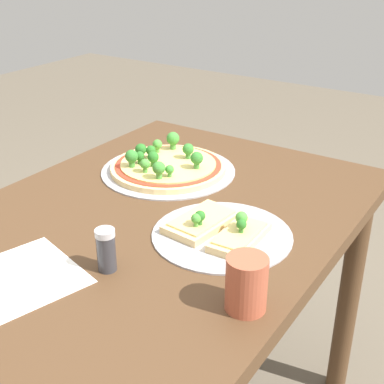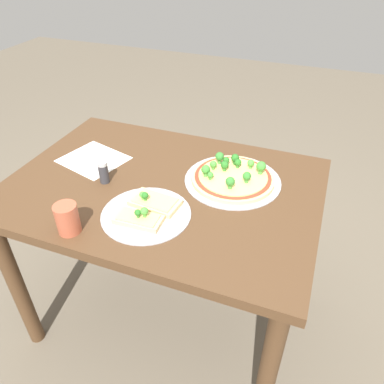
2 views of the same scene
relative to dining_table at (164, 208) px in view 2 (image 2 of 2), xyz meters
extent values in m
plane|color=brown|center=(0.00, 0.00, -0.63)|extent=(8.00, 8.00, 0.00)
cube|color=#4C331E|center=(0.00, 0.00, 0.09)|extent=(1.12, 0.79, 0.04)
cylinder|color=#4C331E|center=(-0.50, -0.33, -0.28)|extent=(0.06, 0.06, 0.70)
cylinder|color=#4C331E|center=(0.50, -0.33, -0.28)|extent=(0.06, 0.06, 0.70)
cylinder|color=#4C331E|center=(-0.50, 0.33, -0.28)|extent=(0.06, 0.06, 0.70)
cylinder|color=#4C331E|center=(0.50, 0.33, -0.28)|extent=(0.06, 0.06, 0.70)
cylinder|color=#A3A3A8|center=(0.23, 0.11, 0.11)|extent=(0.35, 0.35, 0.00)
cylinder|color=#E5C17F|center=(0.23, 0.11, 0.12)|extent=(0.30, 0.30, 0.01)
cylinder|color=#B73823|center=(0.23, 0.11, 0.13)|extent=(0.28, 0.28, 0.00)
cylinder|color=#EACC75|center=(0.23, 0.11, 0.13)|extent=(0.25, 0.25, 0.00)
sphere|color=#337A2D|center=(0.24, 0.03, 0.16)|extent=(0.03, 0.03, 0.03)
cylinder|color=#3F8136|center=(0.24, 0.03, 0.14)|extent=(0.01, 0.01, 0.01)
sphere|color=#286B23|center=(0.19, 0.17, 0.15)|extent=(0.02, 0.02, 0.02)
cylinder|color=#37742D|center=(0.19, 0.17, 0.14)|extent=(0.01, 0.01, 0.01)
sphere|color=#3D8933|center=(0.14, 0.07, 0.16)|extent=(0.03, 0.03, 0.03)
cylinder|color=#488E3A|center=(0.14, 0.07, 0.14)|extent=(0.01, 0.01, 0.01)
sphere|color=#286B23|center=(0.19, 0.13, 0.16)|extent=(0.03, 0.03, 0.03)
cylinder|color=#37742D|center=(0.19, 0.13, 0.14)|extent=(0.01, 0.01, 0.01)
sphere|color=#337A2D|center=(0.29, 0.09, 0.16)|extent=(0.03, 0.03, 0.03)
cylinder|color=#3F8136|center=(0.29, 0.09, 0.14)|extent=(0.01, 0.01, 0.01)
sphere|color=#286B23|center=(0.22, 0.19, 0.16)|extent=(0.03, 0.03, 0.03)
cylinder|color=#37742D|center=(0.22, 0.19, 0.14)|extent=(0.01, 0.01, 0.01)
sphere|color=#337A2D|center=(0.16, 0.18, 0.16)|extent=(0.03, 0.03, 0.03)
cylinder|color=#3F8136|center=(0.16, 0.18, 0.14)|extent=(0.02, 0.02, 0.02)
sphere|color=#286B23|center=(0.23, 0.17, 0.15)|extent=(0.03, 0.03, 0.03)
cylinder|color=#37742D|center=(0.23, 0.17, 0.14)|extent=(0.01, 0.01, 0.01)
sphere|color=#479338|center=(0.28, 0.18, 0.15)|extent=(0.03, 0.03, 0.03)
cylinder|color=#51973E|center=(0.28, 0.18, 0.14)|extent=(0.01, 0.01, 0.01)
sphere|color=#479338|center=(0.15, 0.13, 0.15)|extent=(0.03, 0.03, 0.03)
cylinder|color=#51973E|center=(0.15, 0.13, 0.14)|extent=(0.01, 0.01, 0.01)
sphere|color=#3D8933|center=(0.16, 0.06, 0.15)|extent=(0.02, 0.02, 0.02)
cylinder|color=#488E3A|center=(0.16, 0.06, 0.14)|extent=(0.01, 0.01, 0.01)
sphere|color=#3D8933|center=(0.32, 0.16, 0.16)|extent=(0.04, 0.04, 0.04)
cylinder|color=#488E3A|center=(0.32, 0.16, 0.14)|extent=(0.02, 0.02, 0.02)
cylinder|color=#A3A3A8|center=(0.02, -0.17, 0.11)|extent=(0.29, 0.29, 0.00)
cube|color=#E5C17F|center=(0.02, -0.22, 0.12)|extent=(0.15, 0.08, 0.02)
cube|color=#EACC75|center=(0.02, -0.22, 0.13)|extent=(0.13, 0.07, 0.00)
sphere|color=#286B23|center=(0.02, -0.22, 0.15)|extent=(0.02, 0.02, 0.02)
cylinder|color=#37742D|center=(0.02, -0.22, 0.14)|extent=(0.01, 0.01, 0.01)
sphere|color=#479338|center=(0.04, -0.21, 0.15)|extent=(0.03, 0.03, 0.03)
cylinder|color=#51973E|center=(0.04, -0.21, 0.14)|extent=(0.01, 0.01, 0.01)
cube|color=#E5C17F|center=(0.03, -0.12, 0.12)|extent=(0.17, 0.11, 0.02)
cube|color=#EACC75|center=(0.03, -0.12, 0.13)|extent=(0.14, 0.09, 0.00)
sphere|color=#479338|center=(-0.01, -0.13, 0.15)|extent=(0.02, 0.02, 0.02)
cylinder|color=#51973E|center=(-0.01, -0.13, 0.14)|extent=(0.01, 0.01, 0.01)
sphere|color=#286B23|center=(0.00, -0.13, 0.15)|extent=(0.02, 0.02, 0.02)
cylinder|color=#37742D|center=(0.00, -0.13, 0.14)|extent=(0.01, 0.01, 0.01)
cylinder|color=#AD5138|center=(-0.16, -0.33, 0.16)|extent=(0.07, 0.07, 0.10)
cylinder|color=#333338|center=(-0.20, -0.06, 0.14)|extent=(0.04, 0.04, 0.07)
cylinder|color=#B2B2B7|center=(-0.20, -0.06, 0.19)|extent=(0.04, 0.04, 0.01)
cube|color=white|center=(-0.33, 0.06, 0.11)|extent=(0.28, 0.26, 0.00)
camera|label=1|loc=(-0.81, -0.65, 0.67)|focal=50.00mm
camera|label=2|loc=(0.49, -1.00, 0.88)|focal=35.00mm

